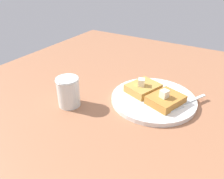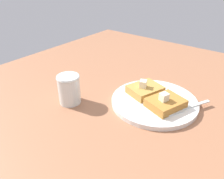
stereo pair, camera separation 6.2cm
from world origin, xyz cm
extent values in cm
cube|color=#986243|center=(0.00, 0.00, 1.19)|extent=(115.47, 115.47, 2.38)
cylinder|color=silver|center=(5.26, 0.77, 3.06)|extent=(24.91, 24.91, 1.35)
torus|color=brown|center=(5.26, 0.77, 3.33)|extent=(24.91, 24.91, 0.80)
cube|color=#B1843D|center=(1.18, 2.21, 4.92)|extent=(10.33, 11.42, 2.38)
cube|color=#AE7330|center=(9.33, -0.67, 4.92)|extent=(10.33, 11.42, 2.38)
cube|color=#F7ECC8|center=(0.78, 1.47, 7.18)|extent=(2.55, 2.68, 2.14)
cube|color=#F3EACA|center=(8.99, -1.49, 7.18)|extent=(2.54, 2.67, 2.14)
cube|color=silver|center=(15.77, 5.06, 3.91)|extent=(5.36, 9.31, 0.36)
cube|color=silver|center=(12.85, -0.64, 3.91)|extent=(3.23, 3.50, 0.36)
cube|color=silver|center=(12.22, -3.68, 3.91)|extent=(1.74, 2.99, 0.36)
cube|color=silver|center=(11.73, -3.43, 3.91)|extent=(1.74, 2.99, 0.36)
cube|color=silver|center=(11.24, -3.18, 3.91)|extent=(1.74, 2.99, 0.36)
cube|color=silver|center=(10.75, -2.93, 3.91)|extent=(1.74, 2.99, 0.36)
cylinder|color=#4B210F|center=(-14.81, -13.65, 5.14)|extent=(5.81, 5.81, 5.52)
cylinder|color=silver|center=(-14.81, -13.65, 6.68)|extent=(6.31, 6.31, 8.59)
torus|color=silver|center=(-14.81, -13.65, 10.52)|extent=(6.56, 6.56, 0.50)
camera|label=1|loc=(23.14, -52.60, 38.02)|focal=35.00mm
camera|label=2|loc=(28.27, -49.08, 38.02)|focal=35.00mm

